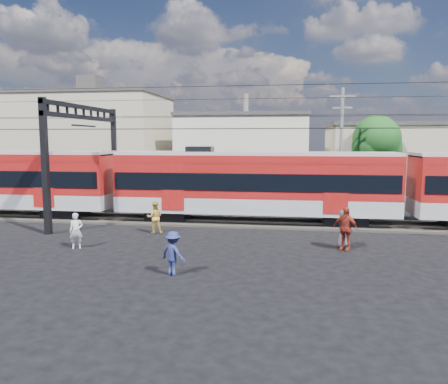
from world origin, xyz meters
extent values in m
plane|color=black|center=(0.00, 0.00, 0.00)|extent=(120.00, 120.00, 0.00)
cube|color=#2D2823|center=(0.00, 8.00, 0.06)|extent=(70.00, 3.40, 0.12)
cube|color=#59544C|center=(0.00, 7.25, 0.18)|extent=(70.00, 0.12, 0.12)
cube|color=#59544C|center=(0.00, 8.75, 0.18)|extent=(70.00, 0.12, 0.12)
cube|color=black|center=(-11.33, 8.00, 0.35)|extent=(2.40, 2.20, 0.70)
cube|color=black|center=(-4.77, 8.00, 0.35)|extent=(2.40, 2.20, 0.70)
cube|color=black|center=(5.47, 8.00, 0.35)|extent=(2.40, 2.20, 0.70)
cube|color=#93959A|center=(0.35, 8.00, 1.15)|extent=(16.00, 3.00, 0.90)
cube|color=maroon|center=(0.35, 8.00, 2.80)|extent=(16.00, 3.00, 2.40)
cube|color=black|center=(0.35, 8.00, 2.55)|extent=(15.68, 3.08, 0.95)
cube|color=#93959A|center=(0.35, 8.00, 4.05)|extent=(16.00, 2.60, 0.25)
cube|color=black|center=(-10.00, 3.50, 3.50)|extent=(0.30, 0.30, 7.00)
cube|color=black|center=(-10.00, 12.50, 3.50)|extent=(0.30, 0.30, 7.00)
cube|color=black|center=(-10.00, 8.00, 6.80)|extent=(0.25, 9.30, 0.25)
cube|color=black|center=(-10.00, 8.00, 6.20)|extent=(0.25, 9.30, 0.25)
cylinder|color=black|center=(0.00, 7.30, 5.50)|extent=(70.00, 0.03, 0.03)
cylinder|color=black|center=(0.00, 8.70, 5.50)|extent=(70.00, 0.03, 0.03)
cylinder|color=black|center=(0.00, 7.30, 6.20)|extent=(70.00, 0.03, 0.03)
cylinder|color=black|center=(0.00, 8.70, 6.20)|extent=(70.00, 0.03, 0.03)
cylinder|color=black|center=(0.00, 4.50, 7.50)|extent=(70.00, 0.03, 0.03)
cylinder|color=black|center=(0.00, 11.50, 7.50)|extent=(70.00, 0.03, 0.03)
cube|color=tan|center=(-17.00, 24.00, 4.50)|extent=(14.00, 10.00, 9.00)
cube|color=#3F3D3A|center=(-17.00, 24.00, 9.15)|extent=(14.28, 10.20, 0.30)
cube|color=beige|center=(-2.00, 27.00, 3.50)|extent=(12.00, 12.00, 7.00)
cube|color=#3F3D3A|center=(-2.00, 27.00, 7.15)|extent=(12.24, 12.24, 0.30)
cube|color=tan|center=(14.00, 24.00, 3.00)|extent=(16.00, 10.00, 6.00)
cube|color=#3F3D3A|center=(14.00, 24.00, 6.15)|extent=(16.32, 10.20, 0.30)
cylinder|color=slate|center=(6.00, 15.00, 4.25)|extent=(0.24, 0.24, 8.50)
cube|color=slate|center=(6.00, 15.00, 7.90)|extent=(1.80, 0.12, 0.12)
cube|color=slate|center=(6.00, 15.00, 7.10)|extent=(1.40, 0.12, 0.12)
cylinder|color=#382619|center=(9.00, 18.00, 1.96)|extent=(0.36, 0.36, 3.92)
sphere|color=#154A18|center=(9.00, 18.00, 4.90)|extent=(3.64, 3.64, 3.64)
sphere|color=#154A18|center=(9.60, 18.30, 4.20)|extent=(2.80, 2.80, 2.80)
imported|color=silver|center=(-7.12, 0.90, 0.81)|extent=(0.69, 0.59, 1.61)
imported|color=gold|center=(-4.58, 4.51, 0.85)|extent=(0.97, 0.85, 1.69)
imported|color=navy|center=(-1.77, -2.30, 0.81)|extent=(1.21, 1.02, 1.63)
imported|color=maroon|center=(4.82, 2.26, 0.98)|extent=(1.23, 0.95, 1.95)
imported|color=#515257|center=(4.82, 2.65, 0.89)|extent=(0.57, 0.87, 1.78)
camera|label=1|loc=(2.27, -17.19, 4.91)|focal=35.00mm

